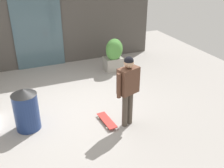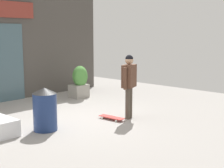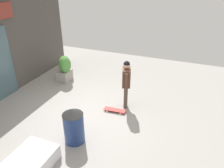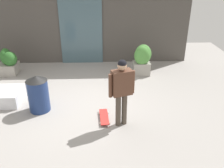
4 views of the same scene
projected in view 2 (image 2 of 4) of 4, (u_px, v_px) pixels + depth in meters
ground_plane at (79, 117)px, 8.68m from camera, size 12.00×12.00×0.00m
building_facade at (8, 46)px, 10.73m from camera, size 7.59×0.31×3.66m
skateboarder at (129, 80)px, 8.45m from camera, size 0.62×0.40×1.69m
skateboard at (112, 117)px, 8.46m from camera, size 0.30×0.74×0.08m
planter_box_left at (80, 81)px, 11.23m from camera, size 0.61×0.56×1.12m
trash_bin at (45, 109)px, 7.47m from camera, size 0.56×0.56×1.01m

